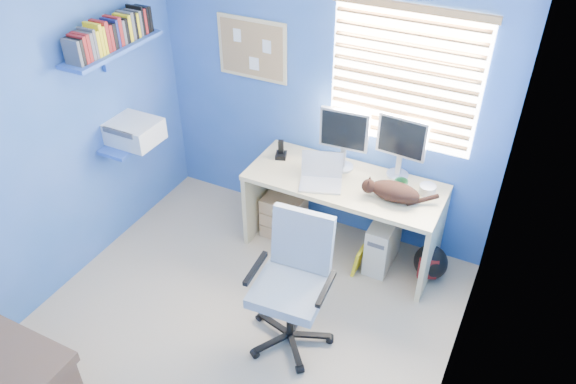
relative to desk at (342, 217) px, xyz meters
The scene contains 20 objects.
floor 1.36m from the desk, 105.97° to the right, with size 3.00×3.20×0.00m, color tan.
wall_back 1.01m from the desk, 136.16° to the left, with size 3.00×0.01×2.50m, color #265AAC.
wall_left 2.41m from the desk, 145.98° to the right, with size 0.01×3.20×2.50m, color #265AAC.
wall_right 1.91m from the desk, 47.73° to the right, with size 0.01×3.20×2.50m, color #265AAC.
desk is the anchor object (origin of this frame).
laptop 0.52m from the desk, 135.73° to the right, with size 0.33×0.26×0.22m, color silver.
monitor_left 0.67m from the desk, 118.51° to the left, with size 0.40×0.12×0.54m, color silver.
monitor_right 0.78m from the desk, 35.97° to the left, with size 0.40×0.12×0.54m, color silver.
phone 0.77m from the desk, behind, with size 0.09×0.11×0.17m, color black.
mug 0.61m from the desk, ahead, with size 0.10×0.09×0.10m, color #216435.
cd_spindle 0.76m from the desk, 11.51° to the left, with size 0.13×0.13×0.07m, color silver.
cat 0.62m from the desk, ahead, with size 0.39×0.20×0.14m, color black.
tower_pc 0.40m from the desk, ahead, with size 0.19×0.44×0.45m, color beige.
drawer_boxes 0.57m from the desk, behind, with size 0.35×0.28×0.41m, color tan.
yellow_book 0.39m from the desk, 38.96° to the right, with size 0.03×0.17×0.24m, color yellow.
backpack 0.81m from the desk, ahead, with size 0.28×0.21×0.32m, color black.
office_chair 1.03m from the desk, 87.70° to the right, with size 0.63×0.63×1.01m.
window_blinds 1.26m from the desk, 47.14° to the left, with size 1.15×0.05×1.10m.
corkboard 1.59m from the desk, 162.14° to the left, with size 0.64×0.02×0.52m.
wall_shelves 2.08m from the desk, 163.57° to the right, with size 0.42×0.90×1.05m.
Camera 1 is at (1.61, -2.27, 3.31)m, focal length 35.00 mm.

